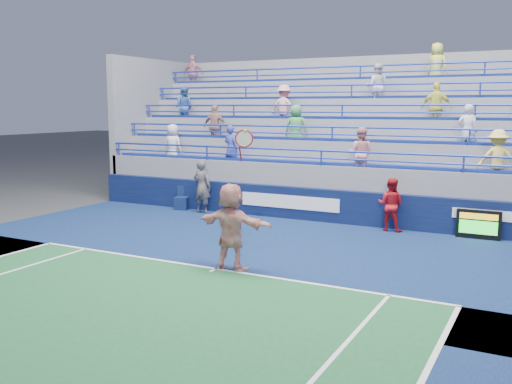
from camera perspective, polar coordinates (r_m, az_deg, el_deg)
The scene contains 8 objects.
ground at distance 13.54m, azimuth -4.03°, elevation -7.76°, with size 120.00×120.00×0.00m, color #333538.
sponsor_wall at distance 19.11m, azimuth 6.26°, elevation -1.30°, with size 18.00×0.32×1.10m.
bleacher_stand at distance 22.50m, azimuth 9.80°, elevation 2.66°, with size 18.00×5.60×6.13m.
serve_speed_board at distance 17.64m, azimuth 21.37°, elevation -3.07°, with size 1.23×0.15×0.85m.
judge_chair at distance 21.37m, azimuth -7.38°, elevation -1.03°, with size 0.60×0.61×0.85m.
tennis_player at distance 13.27m, azimuth -2.49°, elevation -3.48°, with size 1.93×0.67×3.30m.
line_judge at distance 20.50m, azimuth -5.42°, elevation 0.54°, with size 0.70×0.46×1.92m, color #141538.
ball_girl at distance 17.93m, azimuth 13.31°, elevation -1.24°, with size 0.80×0.62×1.65m, color #AC131D.
Camera 1 is at (6.86, -11.04, 3.78)m, focal length 40.00 mm.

